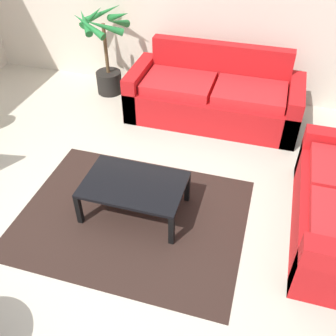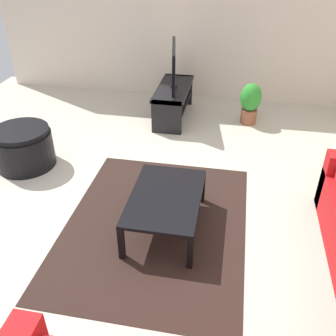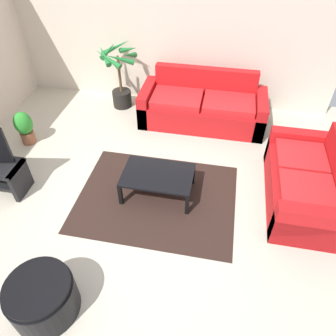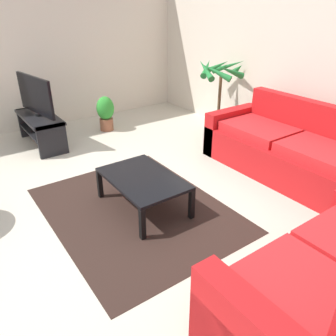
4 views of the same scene
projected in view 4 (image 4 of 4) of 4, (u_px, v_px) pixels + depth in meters
ground_plane at (103, 205)px, 3.68m from camera, size 6.60×6.60×0.00m
wall_back at (293, 54)px, 4.61m from camera, size 6.00×0.06×2.70m
wall_left at (13, 48)px, 5.25m from camera, size 0.06×6.00×2.70m
couch_main at (290, 152)px, 4.22m from camera, size 2.19×0.90×0.90m
couch_loveseat at (336, 293)px, 2.20m from camera, size 0.90×1.69×0.90m
tv_stand at (41, 126)px, 5.08m from camera, size 1.10×0.45×0.47m
tv at (35, 95)px, 4.87m from camera, size 0.97×0.21×0.59m
coffee_table at (143, 181)px, 3.50m from camera, size 0.97×0.64×0.37m
area_rug at (136, 209)px, 3.60m from camera, size 2.20×1.70×0.01m
potted_palm at (219, 100)px, 5.40m from camera, size 0.77×0.79×1.21m
potted_plant_small at (106, 112)px, 5.65m from camera, size 0.29×0.29×0.59m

